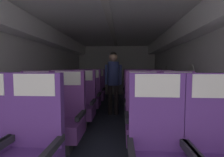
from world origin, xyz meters
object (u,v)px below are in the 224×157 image
seat_d_left_window (72,96)px  seat_d_left_aisle (91,96)px  seat_e_left_window (81,91)px  seat_a_left_aisle (31,150)px  seat_b_left_aisle (66,118)px  seat_b_left_window (34,117)px  seat_b_right_aisle (179,120)px  seat_c_left_aisle (83,104)px  seat_c_right_window (137,105)px  seat_e_right_window (131,91)px  seat_a_right_aisle (219,157)px  seat_c_left_window (59,103)px  seat_e_right_aisle (147,91)px  seat_d_right_aisle (153,97)px  flight_attendant (113,76)px  seat_c_right_aisle (162,105)px  seat_e_left_aisle (97,91)px  seat_d_right_window (134,96)px  seat_a_right_window (158,154)px  seat_b_right_window (143,120)px

seat_d_left_window → seat_d_left_aisle: same height
seat_e_left_window → seat_a_left_aisle: bearing=-82.2°
seat_a_left_aisle → seat_d_left_window: size_ratio=1.00×
seat_b_left_aisle → seat_e_left_window: same height
seat_b_left_window → seat_b_right_aisle: (2.04, 0.02, 0.00)m
seat_c_left_aisle → seat_c_right_window: (1.08, 0.00, 0.00)m
seat_a_left_aisle → seat_b_left_aisle: same height
seat_e_left_window → seat_d_left_aisle: bearing=-61.8°
seat_b_left_aisle → seat_e_right_window: bearing=67.3°
seat_a_right_aisle → seat_c_left_window: 2.69m
seat_e_left_window → seat_e_right_aisle: same height
seat_d_right_aisle → flight_attendant: bearing=177.9°
seat_c_right_aisle → seat_e_left_aisle: (-1.55, 1.75, 0.00)m
seat_c_right_aisle → seat_e_right_window: same height
seat_b_left_window → seat_c_right_aisle: bearing=23.5°
seat_c_left_aisle → flight_attendant: (0.56, 0.92, 0.50)m
seat_c_left_window → seat_d_left_aisle: (0.47, 0.86, 0.00)m
seat_e_right_aisle → flight_attendant: (-1.00, -0.83, 0.50)m
seat_c_right_aisle → seat_d_left_window: size_ratio=1.00×
seat_c_right_aisle → seat_c_left_window: bearing=179.9°
seat_d_right_window → seat_e_left_aisle: size_ratio=1.00×
seat_b_left_aisle → seat_c_left_window: bearing=118.2°
seat_c_right_window → seat_e_left_aisle: same height
seat_e_left_aisle → seat_b_left_window: bearing=-100.3°
seat_e_left_aisle → seat_a_right_window: bearing=-72.8°
seat_d_right_window → seat_a_left_aisle: bearing=-112.7°
seat_b_right_window → seat_e_right_aisle: 2.68m
seat_c_left_window → seat_e_right_aisle: 2.68m
seat_a_right_window → seat_c_right_window: same height
seat_c_left_aisle → seat_d_right_aisle: same height
seat_d_right_aisle → seat_e_right_aisle: same height
seat_e_right_window → seat_c_left_aisle: bearing=-121.6°
seat_c_right_aisle → seat_e_right_window: (-0.48, 1.74, 0.00)m
seat_d_left_window → flight_attendant: 1.16m
seat_b_left_window → seat_e_left_window: size_ratio=1.00×
seat_c_left_window → flight_attendant: bearing=41.0°
seat_b_left_window → seat_d_right_aisle: size_ratio=1.00×
seat_c_right_window → seat_d_left_aisle: (-1.09, 0.86, 0.00)m
seat_d_left_window → flight_attendant: (1.05, 0.04, 0.50)m
seat_c_left_aisle → seat_c_right_aisle: size_ratio=1.00×
seat_d_left_window → seat_c_left_aisle: bearing=-60.9°
seat_e_right_window → seat_a_right_window: bearing=-89.9°
seat_a_right_aisle → seat_e_left_aisle: bearing=114.1°
seat_b_right_aisle → seat_d_right_window: (-0.47, 1.73, 0.00)m
seat_e_right_aisle → seat_e_left_aisle: bearing=179.8°
seat_c_left_aisle → seat_d_left_aisle: size_ratio=1.00×
seat_d_right_window → seat_e_left_window: 1.81m
seat_a_right_window → flight_attendant: (-0.52, 2.66, 0.50)m
seat_b_left_aisle → seat_e_left_aisle: (0.01, 2.62, 0.00)m
seat_b_left_window → seat_e_left_aisle: size_ratio=1.00×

